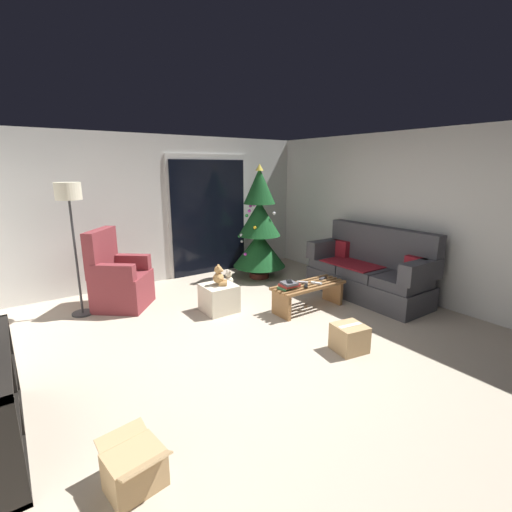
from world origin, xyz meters
name	(u,v)px	position (x,y,z in m)	size (l,w,h in m)	color
ground_plane	(262,345)	(0.00, 0.00, 0.00)	(7.00, 7.00, 0.00)	#B2A38E
wall_back	(159,210)	(0.00, 3.06, 1.25)	(5.72, 0.12, 2.50)	silver
wall_right	(418,217)	(2.86, 0.00, 1.25)	(0.12, 6.00, 2.50)	silver
patio_door_frame	(209,215)	(0.93, 2.99, 1.10)	(1.60, 0.02, 2.20)	silver
patio_door_glass	(210,218)	(0.93, 2.97, 1.05)	(1.50, 0.02, 2.10)	black
couch	(370,271)	(2.32, 0.37, 0.40)	(0.80, 1.95, 1.08)	#3D3D42
coffee_table	(308,292)	(1.17, 0.51, 0.25)	(1.10, 0.40, 0.37)	olive
remote_graphite	(323,278)	(1.50, 0.56, 0.39)	(0.04, 0.16, 0.02)	#333338
remote_black	(306,286)	(1.06, 0.45, 0.39)	(0.04, 0.16, 0.02)	black
remote_white	(316,283)	(1.27, 0.46, 0.39)	(0.04, 0.16, 0.02)	silver
remote_silver	(302,282)	(1.13, 0.60, 0.39)	(0.04, 0.16, 0.02)	#ADADB2
book_stack	(289,285)	(0.81, 0.52, 0.42)	(0.27, 0.22, 0.09)	#337042
cell_phone	(289,282)	(0.82, 0.52, 0.47)	(0.07, 0.14, 0.01)	black
christmas_tree	(259,229)	(1.49, 2.15, 0.90)	(0.94, 0.94, 2.03)	#4C1E19
armchair	(119,280)	(-0.99, 2.14, 0.40)	(0.96, 0.96, 1.13)	maroon
floor_lamp	(70,204)	(-1.50, 2.15, 1.51)	(0.32, 0.32, 1.78)	#2D2D30
ottoman	(219,298)	(0.10, 1.17, 0.19)	(0.44, 0.44, 0.38)	beige
teddy_bear_honey	(219,277)	(0.11, 1.17, 0.51)	(0.22, 0.21, 0.29)	tan
teddy_bear_cream_by_tree	(228,280)	(0.75, 2.02, 0.12)	(0.20, 0.20, 0.29)	beige
cardboard_box_taped_mid_floor	(349,338)	(0.72, -0.64, 0.15)	(0.38, 0.37, 0.30)	tan
cardboard_box_open_near_shelf	(135,469)	(-1.75, -1.06, 0.14)	(0.38, 0.47, 0.31)	tan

